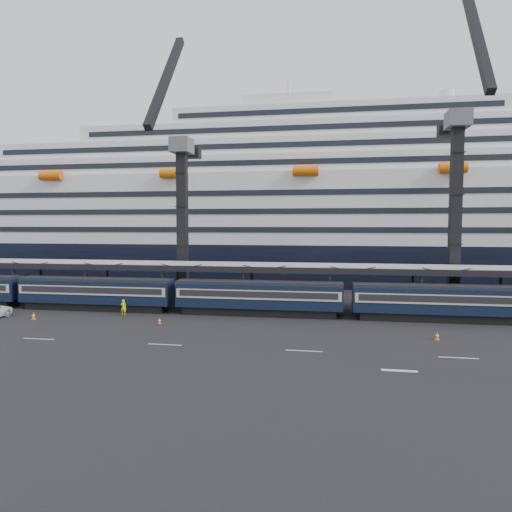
# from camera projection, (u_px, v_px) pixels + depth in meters

# --- Properties ---
(ground) EXTENTS (260.00, 260.00, 0.00)m
(ground) POSITION_uv_depth(u_px,v_px,m) (329.00, 340.00, 41.05)
(ground) COLOR black
(ground) RESTS_ON ground
(lane_markings) EXTENTS (111.00, 4.27, 0.02)m
(lane_markings) POSITION_uv_depth(u_px,v_px,m) (437.00, 361.00, 34.58)
(lane_markings) COLOR beige
(lane_markings) RESTS_ON ground
(train) EXTENTS (133.05, 3.00, 4.05)m
(train) POSITION_uv_depth(u_px,v_px,m) (288.00, 297.00, 51.50)
(train) COLOR black
(train) RESTS_ON ground
(canopy) EXTENTS (130.00, 6.25, 5.53)m
(canopy) POSITION_uv_depth(u_px,v_px,m) (330.00, 267.00, 54.47)
(canopy) COLOR gray
(canopy) RESTS_ON ground
(cruise_ship) EXTENTS (214.09, 28.84, 34.00)m
(cruise_ship) POSITION_uv_depth(u_px,v_px,m) (325.00, 214.00, 85.63)
(cruise_ship) COLOR black
(cruise_ship) RESTS_ON ground
(crane_dark_near) EXTENTS (4.50, 17.75, 35.08)m
(crane_dark_near) POSITION_uv_depth(u_px,v_px,m) (181.00, 213.00, 61.77)
(crane_dark_near) COLOR #4F5157
(crane_dark_near) RESTS_ON ground
(crane_dark_mid) EXTENTS (4.50, 18.24, 39.64)m
(crane_dark_mid) POSITION_uv_depth(u_px,v_px,m) (457.00, 200.00, 54.99)
(crane_dark_mid) COLOR #4F5157
(crane_dark_mid) RESTS_ON ground
(worker) EXTENTS (0.66, 0.44, 1.81)m
(worker) POSITION_uv_depth(u_px,v_px,m) (123.00, 307.00, 52.14)
(worker) COLOR #CFFF0D
(worker) RESTS_ON ground
(traffic_cone_b) EXTENTS (0.42, 0.42, 0.84)m
(traffic_cone_b) POSITION_uv_depth(u_px,v_px,m) (33.00, 316.00, 49.80)
(traffic_cone_b) COLOR #E95E07
(traffic_cone_b) RESTS_ON ground
(traffic_cone_c) EXTENTS (0.34, 0.34, 0.68)m
(traffic_cone_c) POSITION_uv_depth(u_px,v_px,m) (159.00, 321.00, 47.60)
(traffic_cone_c) COLOR #E95E07
(traffic_cone_c) RESTS_ON ground
(traffic_cone_d) EXTENTS (0.40, 0.40, 0.80)m
(traffic_cone_d) POSITION_uv_depth(u_px,v_px,m) (437.00, 336.00, 40.95)
(traffic_cone_d) COLOR #E95E07
(traffic_cone_d) RESTS_ON ground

